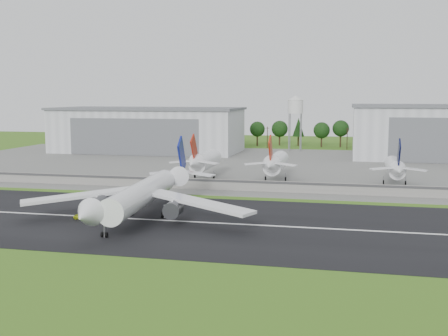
% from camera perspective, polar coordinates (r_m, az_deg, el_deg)
% --- Properties ---
extents(ground, '(600.00, 600.00, 0.00)m').
position_cam_1_polar(ground, '(119.30, 0.89, -6.85)').
color(ground, '#386217').
rests_on(ground, ground).
extents(runway, '(320.00, 60.00, 0.10)m').
position_cam_1_polar(runway, '(128.82, 1.81, -5.76)').
color(runway, black).
rests_on(runway, ground).
extents(runway_centerline, '(220.00, 1.00, 0.02)m').
position_cam_1_polar(runway_centerline, '(128.80, 1.81, -5.73)').
color(runway_centerline, white).
rests_on(runway_centerline, runway).
extents(apron, '(320.00, 150.00, 0.10)m').
position_cam_1_polar(apron, '(236.22, 6.87, 0.19)').
color(apron, slate).
rests_on(apron, ground).
extents(blast_fence, '(240.00, 0.61, 3.50)m').
position_cam_1_polar(blast_fence, '(172.05, 4.65, -1.86)').
color(blast_fence, gray).
rests_on(blast_fence, ground).
extents(hangar_west, '(97.00, 44.00, 23.20)m').
position_cam_1_polar(hangar_west, '(297.34, -7.72, 3.88)').
color(hangar_west, silver).
rests_on(hangar_west, ground).
extents(water_tower, '(8.40, 8.40, 29.40)m').
position_cam_1_polar(water_tower, '(299.62, 7.28, 6.39)').
color(water_tower, '#99999E').
rests_on(water_tower, ground).
extents(utility_poles, '(230.00, 3.00, 12.00)m').
position_cam_1_polar(utility_poles, '(315.46, 8.37, 1.95)').
color(utility_poles, black).
rests_on(utility_poles, ground).
extents(treeline, '(320.00, 16.00, 22.00)m').
position_cam_1_polar(treeline, '(330.36, 8.57, 2.19)').
color(treeline, black).
rests_on(treeline, ground).
extents(main_airliner, '(57.11, 59.26, 18.17)m').
position_cam_1_polar(main_airliner, '(134.00, -8.44, -3.21)').
color(main_airliner, white).
rests_on(main_airliner, runway).
extents(ground_vehicle, '(4.69, 2.87, 1.21)m').
position_cam_1_polar(ground_vehicle, '(138.29, -14.12, -4.79)').
color(ground_vehicle, '#BACF18').
rests_on(ground_vehicle, runway).
extents(parked_jet_red_a, '(7.36, 31.29, 16.86)m').
position_cam_1_polar(parked_jet_red_a, '(197.70, -2.13, 0.69)').
color(parked_jet_red_a, white).
rests_on(parked_jet_red_a, ground).
extents(parked_jet_red_b, '(7.36, 31.29, 16.92)m').
position_cam_1_polar(parked_jet_red_b, '(192.78, 5.22, 0.51)').
color(parked_jet_red_b, white).
rests_on(parked_jet_red_b, ground).
extents(parked_jet_navy, '(7.36, 31.29, 16.46)m').
position_cam_1_polar(parked_jet_navy, '(191.72, 17.01, 0.05)').
color(parked_jet_navy, white).
rests_on(parked_jet_navy, ground).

